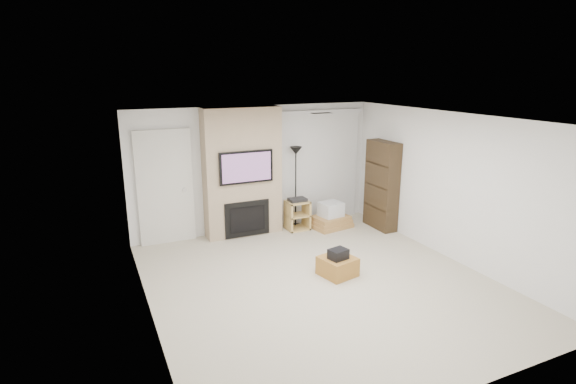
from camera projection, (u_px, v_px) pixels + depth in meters
name	position (u px, v px, depth m)	size (l,w,h in m)	color
floor	(320.00, 283.00, 6.90)	(5.00, 5.50, 0.00)	beige
ceiling	(324.00, 119.00, 6.24)	(5.00, 5.50, 0.00)	white
wall_back	(256.00, 169.00, 8.98)	(5.00, 2.50, 0.00)	white
wall_front	(465.00, 283.00, 4.16)	(5.00, 2.50, 0.00)	white
wall_left	(145.00, 229.00, 5.56)	(5.50, 2.50, 0.00)	white
wall_right	(452.00, 187.00, 7.58)	(5.50, 2.50, 0.00)	white
hvac_vent	(321.00, 113.00, 7.11)	(0.35, 0.18, 0.01)	silver
ottoman	(337.00, 266.00, 7.12)	(0.50, 0.50, 0.30)	#A16D2C
black_bag	(338.00, 254.00, 7.01)	(0.28, 0.22, 0.16)	black
fireplace_wall	(243.00, 173.00, 8.66)	(1.50, 0.47, 2.50)	tan
entry_door	(165.00, 188.00, 8.28)	(1.02, 0.11, 2.14)	silver
vertical_blinds	(319.00, 162.00, 9.50)	(1.98, 0.10, 2.37)	silver
floor_lamp	(296.00, 164.00, 9.05)	(0.25, 0.25, 1.68)	black
av_stand	(297.00, 213.00, 9.14)	(0.45, 0.38, 0.66)	tan
box_stack	(331.00, 218.00, 9.30)	(0.88, 0.72, 0.53)	#B6854A
bookshelf	(382.00, 185.00, 9.12)	(0.30, 0.80, 1.80)	black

